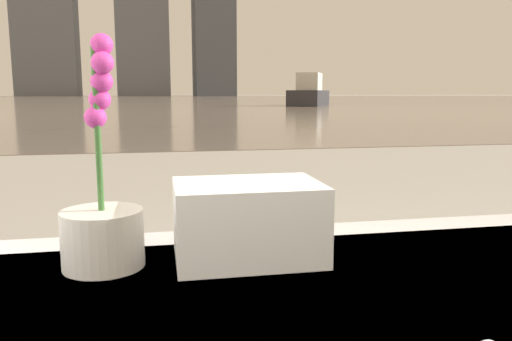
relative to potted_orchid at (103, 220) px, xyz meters
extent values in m
cylinder|color=silver|center=(0.00, 0.00, -0.04)|extent=(0.16, 0.16, 0.11)
cylinder|color=#38662D|center=(0.00, 0.00, 0.18)|extent=(0.01, 0.01, 0.32)
sphere|color=#CC3899|center=(0.01, 0.00, 0.34)|extent=(0.04, 0.04, 0.04)
sphere|color=#CC3899|center=(0.01, -0.01, 0.30)|extent=(0.04, 0.04, 0.04)
sphere|color=#CC3899|center=(0.01, 0.01, 0.27)|extent=(0.04, 0.04, 0.04)
sphere|color=#CC3899|center=(0.00, 0.01, 0.23)|extent=(0.04, 0.04, 0.04)
sphere|color=#CC3899|center=(0.00, 0.01, 0.20)|extent=(0.04, 0.04, 0.04)
cube|color=white|center=(0.29, 0.00, -0.08)|extent=(0.30, 0.21, 0.04)
cube|color=white|center=(0.29, 0.00, -0.04)|extent=(0.30, 0.21, 0.04)
cube|color=white|center=(0.29, 0.00, 0.00)|extent=(0.30, 0.21, 0.04)
cube|color=white|center=(0.29, 0.00, 0.04)|extent=(0.30, 0.21, 0.04)
cube|color=gray|center=(0.49, 61.22, -0.60)|extent=(180.00, 110.00, 0.01)
cube|color=#2D2D33|center=(9.64, 30.13, -0.11)|extent=(4.14, 5.77, 0.96)
cube|color=silver|center=(9.64, 30.13, 0.92)|extent=(2.15, 2.46, 1.10)
cube|color=slate|center=(-2.88, 117.22, 19.36)|extent=(11.59, 7.43, 39.92)
cube|color=#4C515B|center=(12.97, 117.22, 18.31)|extent=(8.99, 13.31, 37.83)
camera|label=1|loc=(0.11, -0.99, 0.25)|focal=35.00mm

